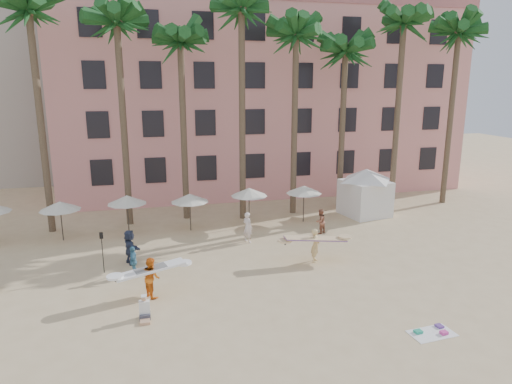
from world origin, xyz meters
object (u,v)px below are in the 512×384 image
object	(u,v)px
carrier_yellow	(315,243)
carrier_white	(151,276)
cabana	(365,188)
pink_hotel	(258,101)

from	to	relation	value
carrier_yellow	carrier_white	distance (m)	9.14
carrier_yellow	carrier_white	world-z (taller)	carrier_yellow
cabana	carrier_yellow	xyz separation A→B (m)	(-6.86, -7.77, -1.00)
cabana	carrier_white	distance (m)	18.65
cabana	carrier_yellow	world-z (taller)	cabana
cabana	carrier_white	xyz separation A→B (m)	(-15.73, -9.97, -1.06)
cabana	carrier_white	bearing A→B (deg)	-147.62
carrier_yellow	carrier_white	size ratio (longest dim) A/B	1.05
carrier_yellow	pink_hotel	bearing A→B (deg)	84.87
cabana	carrier_yellow	bearing A→B (deg)	-131.46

